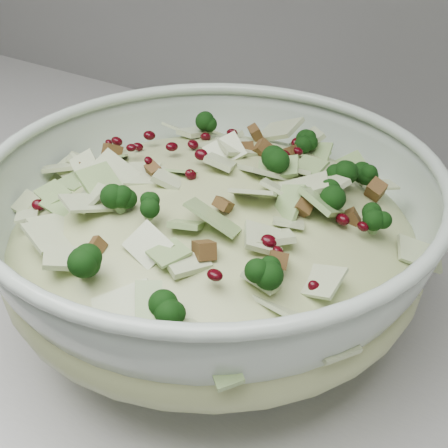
% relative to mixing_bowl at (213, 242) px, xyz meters
% --- Properties ---
extents(mixing_bowl, '(0.41, 0.41, 0.14)m').
position_rel_mixing_bowl_xyz_m(mixing_bowl, '(0.00, 0.00, 0.00)').
color(mixing_bowl, '#ACBDAD').
rests_on(mixing_bowl, counter).
extents(salad, '(0.39, 0.39, 0.14)m').
position_rel_mixing_bowl_xyz_m(salad, '(-0.00, 0.00, 0.02)').
color(salad, '#ABB57C').
rests_on(salad, mixing_bowl).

